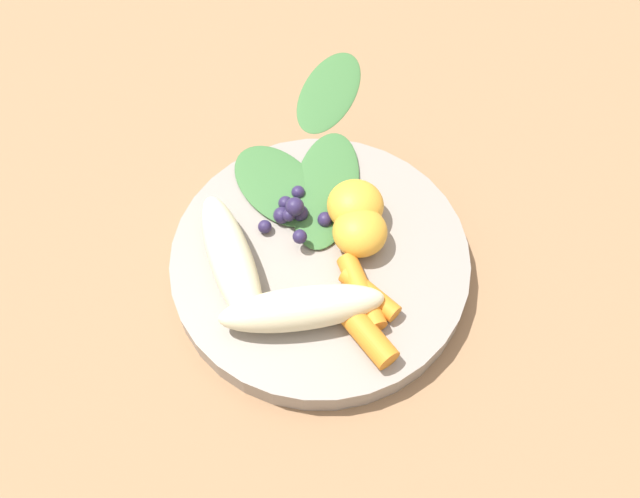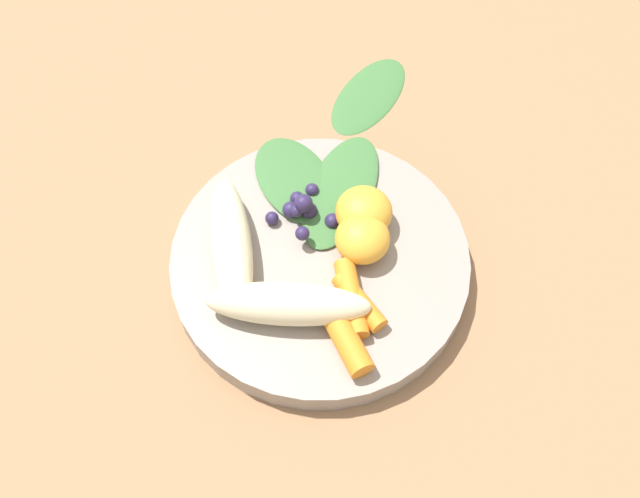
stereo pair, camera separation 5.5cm
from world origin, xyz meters
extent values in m
plane|color=#99704C|center=(0.00, 0.00, 0.00)|extent=(2.40, 2.40, 0.00)
cylinder|color=gray|center=(0.00, 0.00, 0.01)|extent=(0.23, 0.23, 0.02)
ellipsoid|color=beige|center=(-0.01, 0.05, 0.04)|extent=(0.12, 0.10, 0.03)
ellipsoid|color=beige|center=(0.05, 0.04, 0.04)|extent=(0.11, 0.11, 0.03)
ellipsoid|color=#F4A833|center=(-0.01, -0.04, 0.04)|extent=(0.04, 0.04, 0.03)
ellipsoid|color=#F4A833|center=(-0.02, -0.02, 0.04)|extent=(0.04, 0.04, 0.03)
cylinder|color=orange|center=(-0.06, 0.04, 0.03)|extent=(0.07, 0.04, 0.02)
cylinder|color=orange|center=(-0.04, 0.02, 0.03)|extent=(0.06, 0.05, 0.02)
cylinder|color=orange|center=(-0.05, 0.02, 0.03)|extent=(0.05, 0.03, 0.01)
sphere|color=#2D234C|center=(0.05, -0.03, 0.03)|extent=(0.01, 0.01, 0.01)
sphere|color=#2D234C|center=(0.01, -0.03, 0.03)|extent=(0.01, 0.01, 0.01)
sphere|color=#2D234C|center=(0.03, -0.02, 0.03)|extent=(0.01, 0.01, 0.01)
sphere|color=#2D234C|center=(0.05, 0.00, 0.03)|extent=(0.01, 0.01, 0.01)
sphere|color=#2D234C|center=(0.04, -0.01, 0.04)|extent=(0.01, 0.01, 0.01)
sphere|color=#2D234C|center=(0.02, 0.00, 0.04)|extent=(0.01, 0.01, 0.01)
sphere|color=#2D234C|center=(0.04, -0.01, 0.03)|extent=(0.01, 0.01, 0.01)
sphere|color=#2D234C|center=(0.04, -0.04, 0.03)|extent=(0.01, 0.01, 0.01)
sphere|color=#2D234C|center=(0.03, -0.02, 0.04)|extent=(0.01, 0.01, 0.01)
ellipsoid|color=#3D7038|center=(0.02, -0.06, 0.03)|extent=(0.09, 0.13, 0.00)
ellipsoid|color=#3D7038|center=(0.06, -0.04, 0.03)|extent=(0.11, 0.09, 0.00)
ellipsoid|color=#3D7038|center=(0.08, -0.17, 0.00)|extent=(0.07, 0.11, 0.01)
camera|label=1|loc=(-0.13, 0.25, 0.51)|focal=40.37mm
camera|label=2|loc=(-0.18, 0.22, 0.51)|focal=40.37mm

